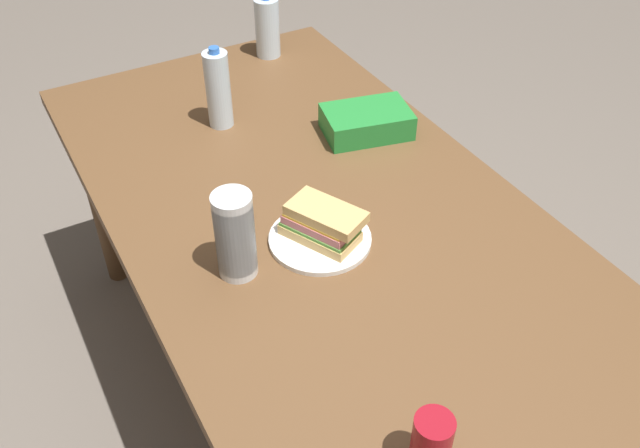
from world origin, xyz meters
The scene contains 9 objects.
ground_plane centered at (0.00, 0.00, 0.00)m, with size 8.00×8.00×0.00m, color #70665B.
dining_table centered at (0.00, 0.00, 0.65)m, with size 1.84×0.93×0.73m.
paper_plate centered at (0.08, -0.06, 0.74)m, with size 0.23×0.23×0.01m, color white.
sandwich centered at (0.08, -0.05, 0.79)m, with size 0.20×0.17×0.08m.
soda_can_red centered at (0.64, -0.17, 0.79)m, with size 0.07×0.07×0.12m, color maroon.
chip_bag centered at (-0.25, 0.27, 0.77)m, with size 0.23×0.15×0.07m, color #268C38.
water_bottle_tall centered at (-0.80, 0.24, 0.83)m, with size 0.08×0.08×0.20m.
plastic_cup_stack centered at (0.07, -0.25, 0.84)m, with size 0.08×0.08×0.20m.
water_bottle_spare centered at (-0.49, -0.06, 0.84)m, with size 0.07×0.07×0.23m.
Camera 1 is at (1.09, -0.62, 1.77)m, focal length 38.86 mm.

